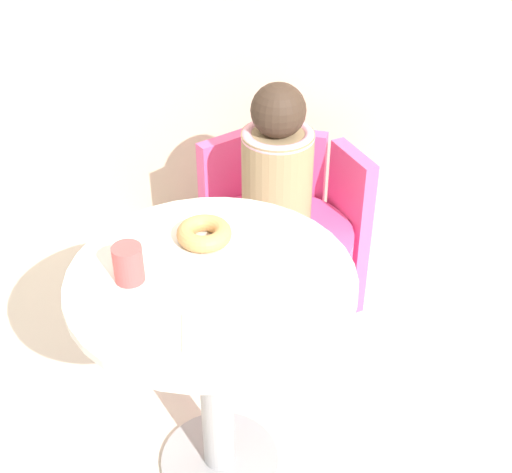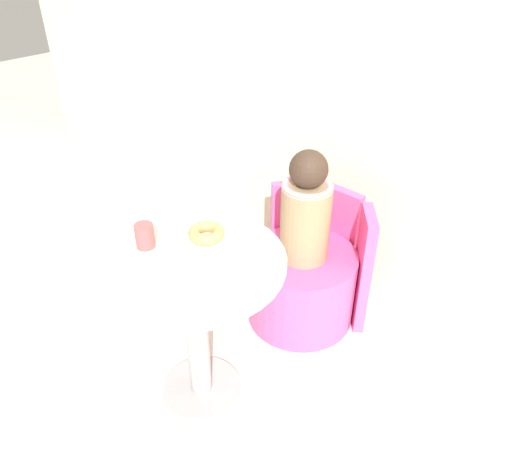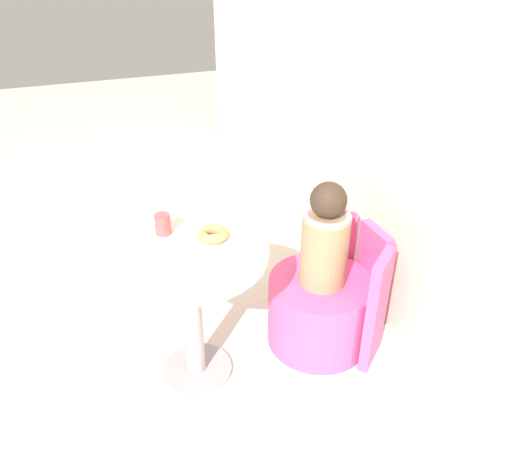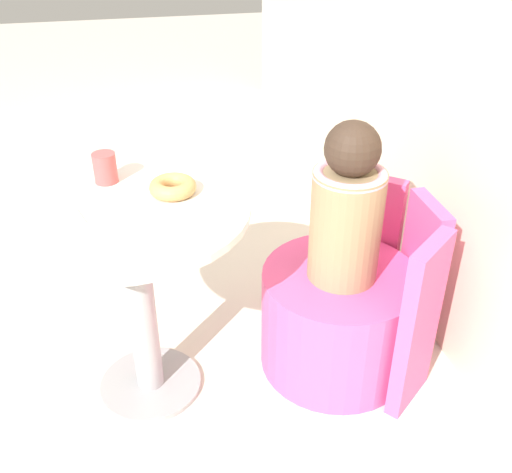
% 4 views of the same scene
% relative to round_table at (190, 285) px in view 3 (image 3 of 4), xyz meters
% --- Properties ---
extents(ground_plane, '(12.00, 12.00, 0.00)m').
position_rel_round_table_xyz_m(ground_plane, '(-0.10, -0.02, -0.53)').
color(ground_plane, beige).
extents(back_wall, '(6.00, 0.06, 2.40)m').
position_rel_round_table_xyz_m(back_wall, '(-0.10, 1.11, 0.67)').
color(back_wall, beige).
rests_on(back_wall, ground_plane).
extents(round_table, '(0.71, 0.71, 0.71)m').
position_rel_round_table_xyz_m(round_table, '(0.00, 0.00, 0.00)').
color(round_table, '#99999E').
rests_on(round_table, ground_plane).
extents(tub_chair, '(0.53, 0.53, 0.38)m').
position_rel_round_table_xyz_m(tub_chair, '(0.01, 0.67, -0.34)').
color(tub_chair, '#E54C8C').
rests_on(tub_chair, ground_plane).
extents(booth_backrest, '(0.63, 0.23, 0.62)m').
position_rel_round_table_xyz_m(booth_backrest, '(0.01, 0.89, -0.22)').
color(booth_backrest, '#E54C8C').
rests_on(booth_backrest, ground_plane).
extents(child_figure, '(0.23, 0.23, 0.54)m').
position_rel_round_table_xyz_m(child_figure, '(0.01, 0.67, 0.11)').
color(child_figure, '#937A56').
rests_on(child_figure, tub_chair).
extents(donut, '(0.14, 0.14, 0.05)m').
position_rel_round_table_xyz_m(donut, '(-0.06, 0.13, 0.21)').
color(donut, tan).
rests_on(donut, round_table).
extents(cup, '(0.07, 0.07, 0.09)m').
position_rel_round_table_xyz_m(cup, '(-0.18, -0.06, 0.23)').
color(cup, '#DB4C4C').
rests_on(cup, round_table).
extents(paper_napkin, '(0.16, 0.16, 0.01)m').
position_rel_round_table_xyz_m(paper_napkin, '(0.06, -0.19, 0.19)').
color(paper_napkin, white).
rests_on(paper_napkin, round_table).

